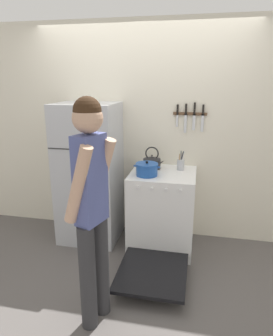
% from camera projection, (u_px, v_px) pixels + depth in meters
% --- Properties ---
extents(ground_plane, '(14.00, 14.00, 0.00)m').
position_uv_depth(ground_plane, '(142.00, 229.00, 3.95)').
color(ground_plane, '#5B5654').
extents(wall_back, '(10.00, 0.06, 2.55)m').
position_uv_depth(wall_back, '(143.00, 133.00, 3.61)').
color(wall_back, silver).
rests_on(wall_back, ground_plane).
extents(refrigerator, '(0.69, 0.63, 1.65)m').
position_uv_depth(refrigerator, '(89.00, 174.00, 3.54)').
color(refrigerator, '#B7BABF').
rests_on(refrigerator, ground_plane).
extents(stove_range, '(0.72, 1.41, 0.91)m').
position_uv_depth(stove_range, '(162.00, 212.00, 3.41)').
color(stove_range, white).
rests_on(stove_range, ground_plane).
extents(dutch_oven_pot, '(0.28, 0.24, 0.16)m').
position_uv_depth(dutch_oven_pot, '(147.00, 169.00, 3.20)').
color(dutch_oven_pot, '#1E4C9E').
rests_on(dutch_oven_pot, stove_range).
extents(tea_kettle, '(0.25, 0.20, 0.26)m').
position_uv_depth(tea_kettle, '(152.00, 162.00, 3.45)').
color(tea_kettle, black).
rests_on(tea_kettle, stove_range).
extents(utensil_jar, '(0.08, 0.08, 0.22)m').
position_uv_depth(utensil_jar, '(181.00, 164.00, 3.39)').
color(utensil_jar, '#B7BABF').
rests_on(utensil_jar, stove_range).
extents(person, '(0.36, 0.42, 1.79)m').
position_uv_depth(person, '(92.00, 204.00, 2.19)').
color(person, '#2D2D30').
rests_on(person, ground_plane).
extents(wall_knife_strip, '(0.38, 0.03, 0.34)m').
position_uv_depth(wall_knife_strip, '(190.00, 114.00, 3.39)').
color(wall_knife_strip, brown).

